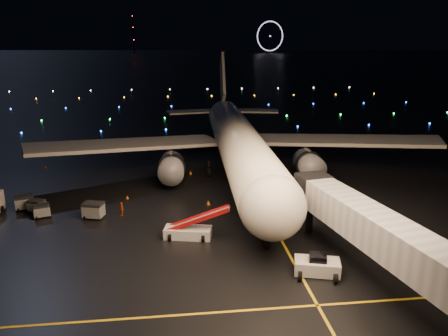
{
  "coord_description": "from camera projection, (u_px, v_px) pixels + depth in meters",
  "views": [
    {
      "loc": [
        1.24,
        -38.64,
        19.86
      ],
      "look_at": [
        7.24,
        12.0,
        5.0
      ],
      "focal_mm": 35.0,
      "sensor_mm": 36.0,
      "label": 1
    }
  ],
  "objects": [
    {
      "name": "lane_cross",
      "position": [
        94.0,
        321.0,
        32.15
      ],
      "size": [
        60.0,
        0.25,
        0.02
      ],
      "primitive_type": "cube",
      "color": "gold",
      "rests_on": "ground"
    },
    {
      "name": "ferris_wheel",
      "position": [
        270.0,
        37.0,
        740.65
      ],
      "size": [
        49.33,
        16.8,
        52.0
      ],
      "primitive_type": null,
      "rotation": [
        0.0,
        0.0,
        0.26
      ],
      "color": "black",
      "rests_on": "ground"
    },
    {
      "name": "lane_centre",
      "position": [
        257.0,
        197.0,
        57.91
      ],
      "size": [
        0.25,
        80.0,
        0.02
      ],
      "primitive_type": "cube",
      "color": "gold",
      "rests_on": "ground"
    },
    {
      "name": "taxiway_lights",
      "position": [
        169.0,
        103.0,
        143.27
      ],
      "size": [
        164.0,
        92.0,
        0.36
      ],
      "primitive_type": null,
      "color": "black",
      "rests_on": "ground"
    },
    {
      "name": "safety_cone_2",
      "position": [
        127.0,
        197.0,
        57.08
      ],
      "size": [
        0.51,
        0.51,
        0.47
      ],
      "primitive_type": "cone",
      "rotation": [
        0.0,
        0.0,
        0.29
      ],
      "color": "orange",
      "rests_on": "ground"
    },
    {
      "name": "radio_mast",
      "position": [
        133.0,
        34.0,
        732.07
      ],
      "size": [
        1.8,
        1.8,
        64.0
      ],
      "primitive_type": "cylinder",
      "color": "black",
      "rests_on": "ground"
    },
    {
      "name": "airliner",
      "position": [
        236.0,
        116.0,
        66.91
      ],
      "size": [
        64.3,
        61.28,
        17.69
      ],
      "primitive_type": null,
      "rotation": [
        0.0,
        0.0,
        -0.03
      ],
      "color": "beige",
      "rests_on": "ground"
    },
    {
      "name": "baggage_cart_3",
      "position": [
        24.0,
        202.0,
        53.41
      ],
      "size": [
        2.4,
        2.0,
        1.75
      ],
      "primitive_type": "cube",
      "rotation": [
        0.0,
        0.0,
        0.31
      ],
      "color": "gray",
      "rests_on": "ground"
    },
    {
      "name": "belt_loader",
      "position": [
        188.0,
        222.0,
        45.43
      ],
      "size": [
        7.42,
        3.39,
        3.48
      ],
      "primitive_type": null,
      "rotation": [
        0.0,
        0.0,
        -0.21
      ],
      "color": "silver",
      "rests_on": "ground"
    },
    {
      "name": "safety_cone_1",
      "position": [
        191.0,
        173.0,
        67.66
      ],
      "size": [
        0.59,
        0.59,
        0.51
      ],
      "primitive_type": "cone",
      "rotation": [
        0.0,
        0.0,
        -0.39
      ],
      "color": "orange",
      "rests_on": "ground"
    },
    {
      "name": "crew_c",
      "position": [
        122.0,
        209.0,
        51.45
      ],
      "size": [
        0.58,
        1.03,
        1.65
      ],
      "primitive_type": "imported",
      "rotation": [
        0.0,
        0.0,
        -1.38
      ],
      "color": "#EA520A",
      "rests_on": "ground"
    },
    {
      "name": "safety_cone_0",
      "position": [
        208.0,
        202.0,
        55.04
      ],
      "size": [
        0.5,
        0.5,
        0.56
      ],
      "primitive_type": "cone",
      "rotation": [
        0.0,
        0.0,
        0.02
      ],
      "color": "orange",
      "rests_on": "ground"
    },
    {
      "name": "baggage_cart_2",
      "position": [
        42.0,
        211.0,
        51.07
      ],
      "size": [
        2.15,
        1.83,
        1.54
      ],
      "primitive_type": "cube",
      "rotation": [
        0.0,
        0.0,
        0.36
      ],
      "color": "gray",
      "rests_on": "ground"
    },
    {
      "name": "baggage_cart_1",
      "position": [
        37.0,
        206.0,
        52.47
      ],
      "size": [
        2.2,
        1.93,
        1.56
      ],
      "primitive_type": "cube",
      "rotation": [
        0.0,
        0.0,
        -0.43
      ],
      "color": "gray",
      "rests_on": "ground"
    },
    {
      "name": "pushback_tug",
      "position": [
        317.0,
        264.0,
        38.49
      ],
      "size": [
        4.34,
        3.02,
        1.88
      ],
      "primitive_type": "cube",
      "rotation": [
        0.0,
        0.0,
        -0.26
      ],
      "color": "silver",
      "rests_on": "ground"
    },
    {
      "name": "baggage_cart_0",
      "position": [
        93.0,
        210.0,
        50.68
      ],
      "size": [
        2.58,
        2.12,
        1.9
      ],
      "primitive_type": "cube",
      "rotation": [
        0.0,
        0.0,
        -0.28
      ],
      "color": "gray",
      "rests_on": "ground"
    },
    {
      "name": "ground",
      "position": [
        170.0,
        69.0,
        328.28
      ],
      "size": [
        2000.0,
        2000.0,
        0.0
      ],
      "primitive_type": "plane",
      "color": "black",
      "rests_on": "ground"
    },
    {
      "name": "safety_cone_3",
      "position": [
        45.0,
        167.0,
        70.81
      ],
      "size": [
        0.55,
        0.55,
        0.56
      ],
      "primitive_type": "cone",
      "rotation": [
        0.0,
        0.0,
        -0.12
      ],
      "color": "orange",
      "rests_on": "ground"
    }
  ]
}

